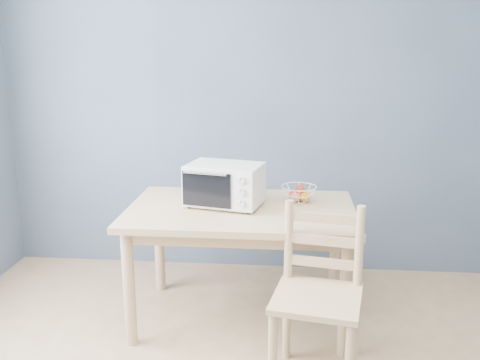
# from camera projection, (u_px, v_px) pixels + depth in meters

# --- Properties ---
(room) EXTENTS (4.01, 4.51, 2.61)m
(room) POSITION_uv_depth(u_px,v_px,m) (232.00, 173.00, 1.83)
(room) COLOR tan
(room) RESTS_ON ground
(dining_table) EXTENTS (1.40, 0.90, 0.75)m
(dining_table) POSITION_uv_depth(u_px,v_px,m) (241.00, 223.00, 3.33)
(dining_table) COLOR tan
(dining_table) RESTS_ON ground
(toaster_oven) EXTENTS (0.51, 0.40, 0.27)m
(toaster_oven) POSITION_uv_depth(u_px,v_px,m) (222.00, 184.00, 3.31)
(toaster_oven) COLOR white
(toaster_oven) RESTS_ON dining_table
(fruit_basket) EXTENTS (0.23, 0.23, 0.12)m
(fruit_basket) POSITION_uv_depth(u_px,v_px,m) (299.00, 194.00, 3.41)
(fruit_basket) COLOR white
(fruit_basket) RESTS_ON dining_table
(dining_chair) EXTENTS (0.51, 0.51, 0.93)m
(dining_chair) POSITION_uv_depth(u_px,v_px,m) (318.00, 298.00, 2.75)
(dining_chair) COLOR tan
(dining_chair) RESTS_ON ground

